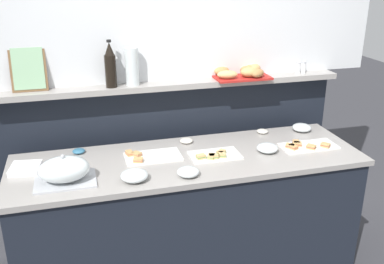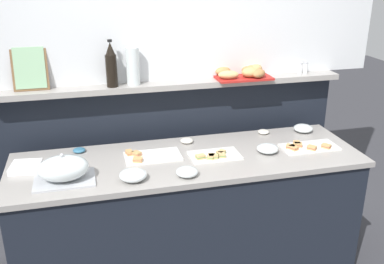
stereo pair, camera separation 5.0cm
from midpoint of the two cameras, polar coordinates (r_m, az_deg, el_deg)
ground_plane at (r=3.77m, az=-3.15°, el=-12.46°), size 12.00×12.00×0.00m
buffet_counter at (r=3.02m, az=-0.86°, el=-11.29°), size 2.24×0.70×0.92m
back_ledge_unit at (r=3.37m, az=-3.12°, el=-3.43°), size 2.51×0.22×1.30m
sandwich_platter_front at (r=2.82m, az=2.43°, el=-3.02°), size 0.32×0.20×0.04m
sandwich_platter_side at (r=3.05m, az=14.18°, el=-1.75°), size 0.38×0.18×0.04m
sandwich_platter_rear at (r=2.82m, az=-6.05°, el=-3.16°), size 0.36×0.20×0.04m
serving_cloche at (r=2.58m, az=-16.80°, el=-4.78°), size 0.34×0.24×0.17m
glass_bowl_large at (r=3.32m, az=13.64°, el=0.53°), size 0.14×0.14×0.06m
glass_bowl_medium at (r=2.92m, az=9.27°, el=-2.10°), size 0.14×0.14×0.06m
glass_bowl_small at (r=2.54m, az=-8.06°, el=-5.66°), size 0.16×0.16×0.06m
glass_bowl_extra at (r=2.56m, az=-1.07°, el=-5.25°), size 0.13×0.13×0.05m
condiment_bowl_dark at (r=3.23m, az=8.69°, el=0.10°), size 0.08×0.08×0.03m
condiment_bowl_teal at (r=3.03m, az=-1.21°, el=-1.13°), size 0.09×0.09×0.03m
condiment_bowl_cream at (r=2.97m, az=-14.97°, el=-2.41°), size 0.08×0.08×0.03m
napkin_stack at (r=2.82m, az=-21.30°, el=-4.42°), size 0.19×0.19×0.03m
wine_bottle_dark at (r=2.98m, az=-11.03°, el=8.39°), size 0.08×0.08×0.32m
salt_shaker at (r=3.41m, az=13.21°, el=8.10°), size 0.03×0.03×0.09m
pepper_shaker at (r=3.43m, az=13.86°, el=8.12°), size 0.03×0.03×0.09m
bread_basket at (r=3.24m, az=6.34°, el=7.74°), size 0.40×0.31×0.08m
framed_picture at (r=3.05m, az=-20.95°, el=7.68°), size 0.22×0.07×0.29m
water_carafe at (r=3.02m, az=-8.28°, el=8.40°), size 0.09×0.09×0.26m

